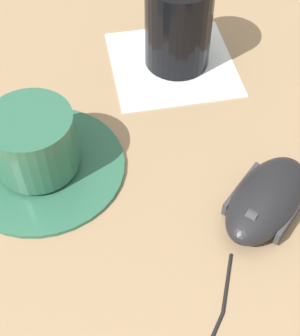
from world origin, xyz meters
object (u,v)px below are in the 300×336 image
object	(u,v)px
computer_mouse	(267,199)
coffee_cup	(31,142)
drinking_glass	(178,24)
saucer	(43,166)

from	to	relation	value
computer_mouse	coffee_cup	bearing A→B (deg)	-17.90
computer_mouse	drinking_glass	distance (m)	0.22
saucer	coffee_cup	xyz separation A→B (m)	(0.01, -0.00, 0.03)
computer_mouse	drinking_glass	xyz separation A→B (m)	(0.05, -0.21, 0.04)
coffee_cup	computer_mouse	xyz separation A→B (m)	(-0.20, 0.07, -0.02)
saucer	computer_mouse	bearing A→B (deg)	161.88
drinking_glass	computer_mouse	bearing A→B (deg)	104.23
computer_mouse	drinking_glass	world-z (taller)	drinking_glass
coffee_cup	saucer	bearing A→B (deg)	171.08
saucer	computer_mouse	world-z (taller)	computer_mouse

